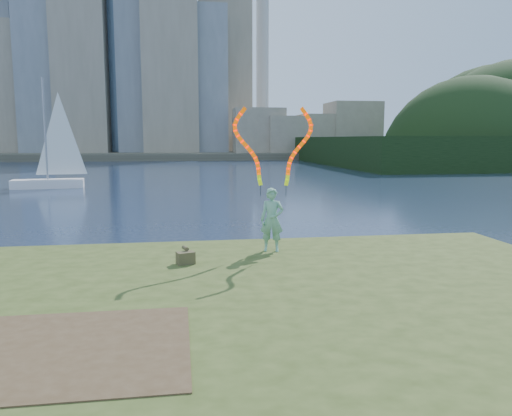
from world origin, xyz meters
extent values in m
plane|color=#18243C|center=(0.00, 0.00, 0.00)|extent=(320.00, 320.00, 0.00)
cube|color=#354418|center=(0.00, -2.50, 0.15)|extent=(20.00, 18.00, 0.30)
cube|color=#354418|center=(0.00, -2.20, 0.40)|extent=(17.00, 15.00, 0.30)
cube|color=#354418|center=(0.00, -2.00, 0.65)|extent=(14.00, 12.00, 0.30)
cube|color=#47331E|center=(-2.20, -3.20, 0.81)|extent=(3.20, 3.00, 0.02)
cube|color=#4A4536|center=(0.00, 95.00, 0.60)|extent=(320.00, 40.00, 1.20)
cylinder|color=silver|center=(18.00, 102.00, 30.20)|extent=(2.80, 2.80, 58.00)
imported|color=#147446|center=(1.67, 2.45, 1.63)|extent=(0.69, 0.54, 1.67)
cylinder|color=black|center=(1.40, 2.64, 2.39)|extent=(0.02, 0.02, 0.30)
cylinder|color=black|center=(2.04, 2.47, 2.39)|extent=(0.02, 0.02, 0.30)
cube|color=brown|center=(-0.59, 1.43, 0.94)|extent=(0.47, 0.38, 0.29)
cylinder|color=brown|center=(-0.59, 1.62, 1.14)|extent=(0.17, 0.29, 0.10)
cube|color=white|center=(-10.60, 29.58, 0.31)|extent=(5.31, 2.27, 0.72)
cylinder|color=gray|center=(-10.60, 29.58, 4.32)|extent=(0.14, 0.14, 7.82)
camera|label=1|loc=(-0.69, -10.17, 3.73)|focal=35.00mm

